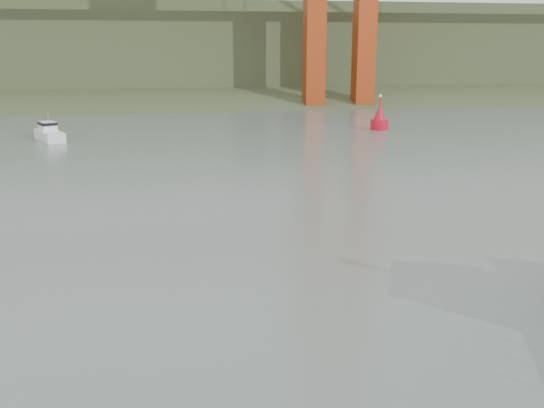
% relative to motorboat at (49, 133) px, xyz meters
% --- Properties ---
extents(ground, '(400.00, 400.00, 0.00)m').
position_rel_motorboat_xyz_m(ground, '(16.95, -46.86, -0.74)').
color(ground, '#576761').
rests_on(ground, ground).
extents(headlands, '(500.00, 105.36, 27.12)m').
position_rel_motorboat_xyz_m(headlands, '(16.95, 78.63, 6.31)').
color(headlands, '#324025').
rests_on(headlands, ground).
extents(motorboat, '(3.84, 5.62, 2.95)m').
position_rel_motorboat_xyz_m(motorboat, '(0.00, 0.00, 0.00)').
color(motorboat, white).
rests_on(motorboat, ground).
extents(nav_buoy, '(2.05, 2.05, 4.28)m').
position_rel_motorboat_xyz_m(nav_buoy, '(36.32, 1.94, 0.39)').
color(nav_buoy, red).
rests_on(nav_buoy, ground).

